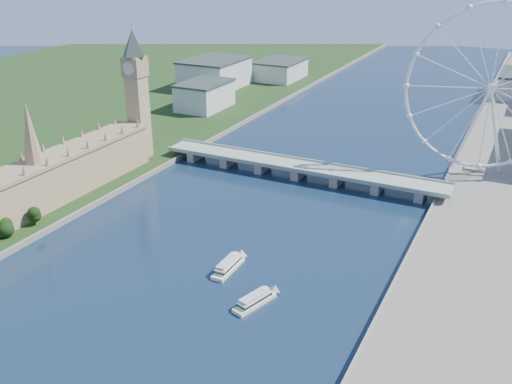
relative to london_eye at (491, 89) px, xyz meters
The scene contains 7 objects.
parliament_range 313.29m from the london_eye, 143.26° to the right, with size 24.00×200.00×70.00m.
big_ben 259.68m from the london_eye, 162.73° to the right, with size 20.02×20.02×110.00m.
westminster_bridge 145.38m from the london_eye, 155.34° to the right, with size 220.00×22.00×9.50m.
london_eye is the anchor object (origin of this frame).
city_skyline 226.06m from the london_eye, 111.50° to the left, with size 505.00×280.00×32.00m.
tour_boat_near 232.04m from the london_eye, 117.56° to the right, with size 7.35×28.81×6.36m, color beige, non-canonical shape.
tour_boat_far 241.72m from the london_eye, 109.06° to the right, with size 7.01×27.54×6.06m, color beige, non-canonical shape.
Camera 1 is at (146.95, -70.95, 158.10)m, focal length 40.00 mm.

